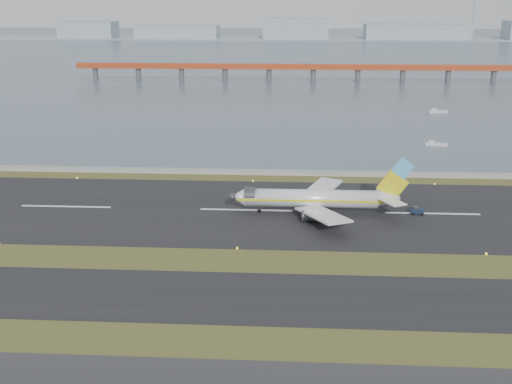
% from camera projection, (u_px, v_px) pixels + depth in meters
% --- Properties ---
extents(ground, '(1000.00, 1000.00, 0.00)m').
position_uv_depth(ground, '(233.00, 266.00, 110.76)').
color(ground, '#344518').
rests_on(ground, ground).
extents(taxiway_strip, '(1000.00, 18.00, 0.10)m').
position_uv_depth(taxiway_strip, '(226.00, 297.00, 99.29)').
color(taxiway_strip, black).
rests_on(taxiway_strip, ground).
extents(runway_strip, '(1000.00, 45.00, 0.10)m').
position_uv_depth(runway_strip, '(246.00, 210.00, 139.38)').
color(runway_strip, black).
rests_on(runway_strip, ground).
extents(seawall, '(1000.00, 2.50, 1.00)m').
position_uv_depth(seawall, '(255.00, 172.00, 167.88)').
color(seawall, gray).
rests_on(seawall, ground).
extents(bay_water, '(1400.00, 800.00, 1.30)m').
position_uv_depth(bay_water, '(284.00, 51.00, 549.85)').
color(bay_water, '#434F60').
rests_on(bay_water, ground).
extents(red_pier, '(260.00, 5.00, 10.20)m').
position_uv_depth(red_pier, '(313.00, 68.00, 346.12)').
color(red_pier, '#9F3B1B').
rests_on(red_pier, ground).
extents(far_shoreline, '(1400.00, 80.00, 60.50)m').
position_uv_depth(far_shoreline, '(299.00, 33.00, 700.03)').
color(far_shoreline, '#8D9EA6').
rests_on(far_shoreline, ground).
extents(airliner, '(38.52, 32.89, 12.80)m').
position_uv_depth(airliner, '(318.00, 199.00, 136.07)').
color(airliner, silver).
rests_on(airliner, ground).
extents(pushback_tug, '(2.94, 1.95, 1.76)m').
position_uv_depth(pushback_tug, '(417.00, 211.00, 136.49)').
color(pushback_tug, '#131E34').
rests_on(pushback_tug, ground).
extents(workboat_near, '(7.02, 3.06, 1.65)m').
position_uv_depth(workboat_near, '(435.00, 144.00, 199.75)').
color(workboat_near, silver).
rests_on(workboat_near, ground).
extents(workboat_far, '(8.09, 4.00, 1.88)m').
position_uv_depth(workboat_far, '(437.00, 111.00, 255.57)').
color(workboat_far, silver).
rests_on(workboat_far, ground).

